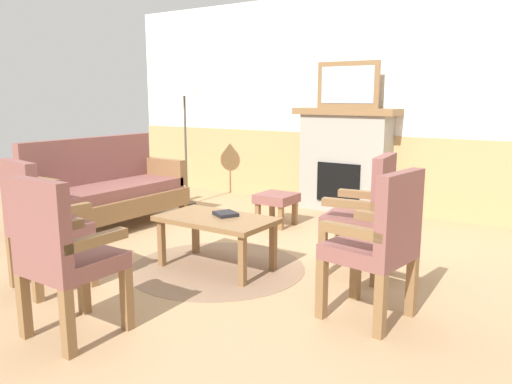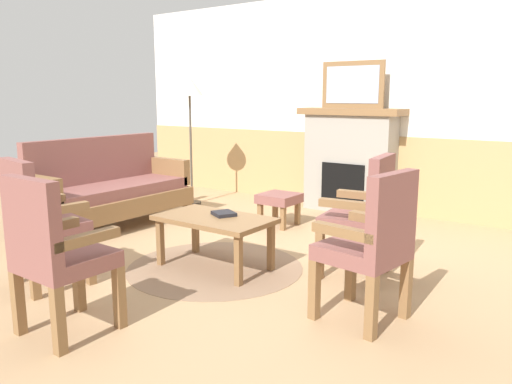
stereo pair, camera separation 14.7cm
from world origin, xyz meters
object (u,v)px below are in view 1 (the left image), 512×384
(armchair_by_window_left, at_px, (366,210))
(couch, at_px, (107,192))
(framed_picture, at_px, (348,85))
(coffee_table, at_px, (216,223))
(armchair_near_fireplace, at_px, (379,239))
(footstool, at_px, (277,200))
(floor_lamp_by_couch, at_px, (184,94))
(armchair_front_left, at_px, (40,219))
(book_on_table, at_px, (226,214))
(fireplace, at_px, (345,159))
(armchair_front_center, at_px, (62,251))

(armchair_by_window_left, bearing_deg, couch, -176.98)
(framed_picture, height_order, coffee_table, framed_picture)
(framed_picture, relative_size, couch, 0.44)
(framed_picture, xyz_separation_m, couch, (-1.79, -2.25, -1.16))
(framed_picture, height_order, armchair_near_fireplace, framed_picture)
(armchair_by_window_left, bearing_deg, footstool, 145.79)
(floor_lamp_by_couch, bearing_deg, armchair_front_left, -68.68)
(coffee_table, xyz_separation_m, book_on_table, (0.03, 0.08, 0.07))
(footstool, bearing_deg, book_on_table, -75.49)
(coffee_table, bearing_deg, footstool, 102.56)
(armchair_front_left, bearing_deg, footstool, 80.16)
(armchair_by_window_left, bearing_deg, fireplace, 118.09)
(framed_picture, distance_m, armchair_by_window_left, 2.59)
(coffee_table, bearing_deg, armchair_by_window_left, 25.71)
(framed_picture, height_order, armchair_front_center, framed_picture)
(book_on_table, relative_size, armchair_by_window_left, 0.19)
(fireplace, height_order, footstool, fireplace)
(book_on_table, bearing_deg, coffee_table, -111.11)
(coffee_table, relative_size, footstool, 2.40)
(framed_picture, bearing_deg, coffee_table, -89.49)
(armchair_near_fireplace, distance_m, armchair_front_center, 1.92)
(coffee_table, distance_m, floor_lamp_by_couch, 2.81)
(armchair_front_center, bearing_deg, armchair_near_fireplace, 41.25)
(couch, height_order, armchair_near_fireplace, same)
(armchair_front_left, relative_size, floor_lamp_by_couch, 0.58)
(couch, relative_size, footstool, 4.50)
(coffee_table, distance_m, armchair_near_fireplace, 1.50)
(footstool, height_order, armchair_front_left, armchair_front_left)
(armchair_front_center, height_order, floor_lamp_by_couch, floor_lamp_by_couch)
(coffee_table, relative_size, armchair_front_left, 0.98)
(armchair_near_fireplace, distance_m, armchair_front_left, 2.42)
(book_on_table, xyz_separation_m, armchair_by_window_left, (1.06, 0.44, 0.08))
(fireplace, height_order, framed_picture, framed_picture)
(book_on_table, relative_size, armchair_front_center, 0.19)
(book_on_table, bearing_deg, couch, 171.06)
(armchair_front_center, bearing_deg, couch, 134.80)
(couch, distance_m, floor_lamp_by_couch, 1.75)
(fireplace, xyz_separation_m, floor_lamp_by_couch, (-1.88, -0.85, 0.80))
(footstool, bearing_deg, couch, -142.74)
(fireplace, height_order, armchair_front_left, fireplace)
(coffee_table, relative_size, armchair_front_center, 0.98)
(book_on_table, relative_size, footstool, 0.47)
(armchair_front_left, bearing_deg, armchair_by_window_left, 40.77)
(coffee_table, relative_size, armchair_near_fireplace, 0.98)
(coffee_table, distance_m, footstool, 1.54)
(armchair_front_left, bearing_deg, couch, 125.07)
(framed_picture, relative_size, book_on_table, 4.27)
(couch, height_order, coffee_table, couch)
(fireplace, bearing_deg, footstool, -105.43)
(coffee_table, distance_m, armchair_front_left, 1.35)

